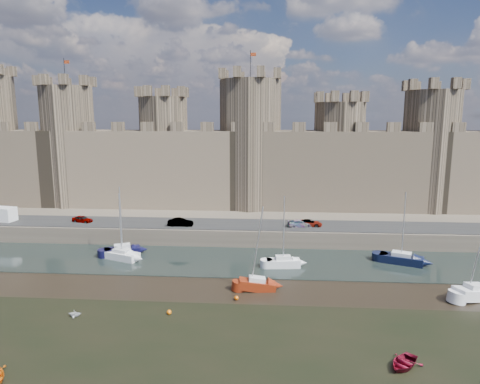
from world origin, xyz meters
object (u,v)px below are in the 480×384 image
Objects in this scene: sailboat_4 at (257,284)px; car_1 at (180,222)px; car_3 at (309,223)px; sailboat_1 at (122,250)px; car_0 at (82,219)px; sailboat_3 at (401,258)px; sailboat_2 at (283,262)px; car_2 at (300,224)px; sailboat_5 at (475,292)px; sailboat_0 at (122,254)px.

car_1 is at bearing 119.09° from sailboat_4.
car_1 is at bearing 102.48° from car_3.
car_3 is 0.40× the size of sailboat_1.
sailboat_3 is (46.85, -8.81, -2.31)m from car_0.
sailboat_2 is 8.08m from sailboat_4.
car_2 is 25.89m from sailboat_5.
car_2 is 0.39× the size of sailboat_1.
sailboat_4 is (-7.39, -18.92, -2.32)m from car_3.
car_2 is at bearing 168.91° from sailboat_3.
sailboat_1 reaches higher than sailboat_3.
car_3 is (35.64, 0.16, -0.02)m from car_0.
car_0 is 33.99m from sailboat_4.
car_3 is 27.86m from sailboat_0.
sailboat_1 is at bearing 142.07° from sailboat_5.
sailboat_1 is 21.79m from sailboat_4.
sailboat_2 is 0.87× the size of sailboat_5.
sailboat_4 is (-3.10, -7.46, -0.05)m from sailboat_2.
sailboat_5 is at bearing -117.80° from car_1.
sailboat_5 reaches higher than sailboat_0.
car_3 is 20.45m from sailboat_4.
sailboat_0 is 0.85× the size of sailboat_5.
car_2 is 19.48m from sailboat_4.
sailboat_5 is (35.37, -18.26, -2.38)m from car_1.
sailboat_2 is at bearing 167.86° from car_3.
car_1 is 0.41× the size of sailboat_3.
sailboat_1 is at bearing -117.53° from car_0.
sailboat_2 is at bearing 154.58° from car_2.
sailboat_4 is at bearing -145.50° from car_1.
sailboat_0 is at bearing 100.03° from car_2.
sailboat_0 is at bearing -121.40° from car_0.
car_1 is 31.87m from sailboat_3.
sailboat_0 is (9.74, -9.84, -2.33)m from car_0.
sailboat_5 is (41.62, -9.67, 0.03)m from sailboat_0.
car_0 is at bearing 98.63° from car_3.
car_2 is (18.13, 0.92, -0.09)m from car_1.
car_0 is 0.35× the size of sailboat_2.
car_3 is 12.45m from sailboat_2.
sailboat_5 is (17.24, -19.18, -2.29)m from car_2.
sailboat_1 is 1.02× the size of sailboat_3.
sailboat_4 reaches higher than sailboat_2.
sailboat_3 is at bearing -134.93° from car_2.
car_1 is 39.88m from sailboat_5.
car_0 is at bearing 140.49° from sailboat_4.
sailboat_1 is (9.22, -8.14, -2.29)m from car_0.
sailboat_4 is at bearing -109.69° from car_0.
car_0 is 33.41m from sailboat_2.
sailboat_4 is (-18.60, -9.95, -0.03)m from sailboat_3.
sailboat_5 is at bearing -149.32° from car_2.
sailboat_4 is (19.02, -10.62, -0.06)m from sailboat_1.
sailboat_3 reaches higher than car_1.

